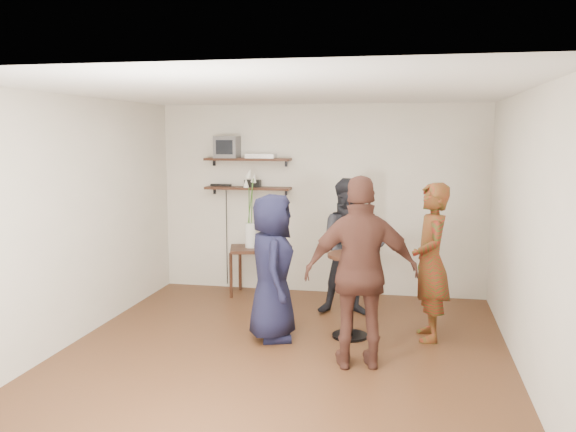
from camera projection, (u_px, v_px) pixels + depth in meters
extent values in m
cube|color=#4B2F18|center=(283.00, 355.00, 6.14)|extent=(4.50, 5.00, 0.04)
cube|color=white|center=(283.00, 89.00, 5.79)|extent=(4.50, 5.00, 0.04)
cube|color=beige|center=(321.00, 199.00, 8.41)|extent=(4.50, 0.04, 2.60)
cube|color=beige|center=(193.00, 291.00, 3.52)|extent=(4.50, 0.04, 2.60)
cube|color=beige|center=(72.00, 220.00, 6.41)|extent=(0.04, 5.00, 2.60)
cube|color=beige|center=(528.00, 234.00, 5.52)|extent=(0.04, 5.00, 2.60)
cube|color=black|center=(248.00, 159.00, 8.39)|extent=(1.20, 0.25, 0.04)
cube|color=black|center=(248.00, 188.00, 8.45)|extent=(1.20, 0.25, 0.04)
cube|color=#59595B|center=(227.00, 147.00, 8.43)|extent=(0.32, 0.30, 0.30)
cube|color=silver|center=(261.00, 156.00, 8.35)|extent=(0.40, 0.24, 0.06)
cube|color=black|center=(253.00, 183.00, 8.43)|extent=(0.22, 0.10, 0.10)
cube|color=black|center=(221.00, 185.00, 8.57)|extent=(0.30, 0.05, 0.03)
cube|color=black|center=(251.00, 249.00, 8.30)|extent=(0.68, 0.68, 0.04)
cylinder|color=black|center=(231.00, 276.00, 8.18)|extent=(0.04, 0.04, 0.62)
cylinder|color=black|center=(263.00, 277.00, 8.09)|extent=(0.04, 0.04, 0.62)
cylinder|color=black|center=(240.00, 268.00, 8.61)|extent=(0.04, 0.04, 0.62)
cylinder|color=black|center=(270.00, 270.00, 8.52)|extent=(0.04, 0.04, 0.62)
cylinder|color=silver|center=(251.00, 235.00, 8.28)|extent=(0.16, 0.16, 0.33)
cylinder|color=#34651C|center=(249.00, 210.00, 8.24)|extent=(0.01, 0.08, 0.61)
cone|color=white|center=(246.00, 183.00, 8.20)|extent=(0.08, 0.10, 0.13)
cylinder|color=#34651C|center=(252.00, 208.00, 8.24)|extent=(0.04, 0.06, 0.68)
cone|color=white|center=(254.00, 178.00, 8.20)|extent=(0.12, 0.14, 0.14)
cylinder|color=#34651C|center=(250.00, 206.00, 8.21)|extent=(0.11, 0.09, 0.74)
cone|color=white|center=(249.00, 173.00, 8.12)|extent=(0.14, 0.14, 0.14)
cylinder|color=black|center=(351.00, 255.00, 6.52)|extent=(0.51, 0.51, 0.04)
cylinder|color=black|center=(351.00, 296.00, 6.58)|extent=(0.07, 0.07, 0.86)
cylinder|color=black|center=(350.00, 336.00, 6.64)|extent=(0.39, 0.39, 0.03)
cylinder|color=silver|center=(344.00, 253.00, 6.52)|extent=(0.06, 0.06, 0.00)
cylinder|color=silver|center=(345.00, 249.00, 6.51)|extent=(0.01, 0.01, 0.09)
cylinder|color=silver|center=(345.00, 240.00, 6.50)|extent=(0.07, 0.07, 0.11)
cylinder|color=#D9BB59|center=(345.00, 242.00, 6.50)|extent=(0.06, 0.06, 0.06)
cylinder|color=silver|center=(356.00, 254.00, 6.48)|extent=(0.06, 0.06, 0.00)
cylinder|color=silver|center=(356.00, 250.00, 6.47)|extent=(0.01, 0.01, 0.09)
cylinder|color=silver|center=(356.00, 240.00, 6.45)|extent=(0.07, 0.07, 0.11)
cylinder|color=#D9BB59|center=(356.00, 242.00, 6.46)|extent=(0.06, 0.06, 0.06)
cylinder|color=silver|center=(349.00, 252.00, 6.59)|extent=(0.06, 0.06, 0.00)
cylinder|color=silver|center=(349.00, 248.00, 6.58)|extent=(0.01, 0.01, 0.09)
cylinder|color=silver|center=(349.00, 239.00, 6.57)|extent=(0.07, 0.07, 0.11)
cylinder|color=#D9BB59|center=(349.00, 241.00, 6.57)|extent=(0.06, 0.06, 0.06)
cylinder|color=silver|center=(354.00, 254.00, 6.51)|extent=(0.05, 0.05, 0.00)
cylinder|color=silver|center=(354.00, 250.00, 6.51)|extent=(0.01, 0.01, 0.08)
cylinder|color=silver|center=(354.00, 241.00, 6.50)|extent=(0.06, 0.06, 0.10)
cylinder|color=#D9BB59|center=(354.00, 243.00, 6.50)|extent=(0.06, 0.06, 0.05)
imported|color=#AE1317|center=(431.00, 262.00, 6.48)|extent=(0.49, 0.67, 1.69)
imported|color=black|center=(351.00, 247.00, 7.37)|extent=(0.87, 0.71, 1.67)
imported|color=black|center=(272.00, 267.00, 6.49)|extent=(0.68, 0.87, 1.57)
imported|color=#4E2A21|center=(362.00, 273.00, 5.68)|extent=(1.14, 0.66, 1.82)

